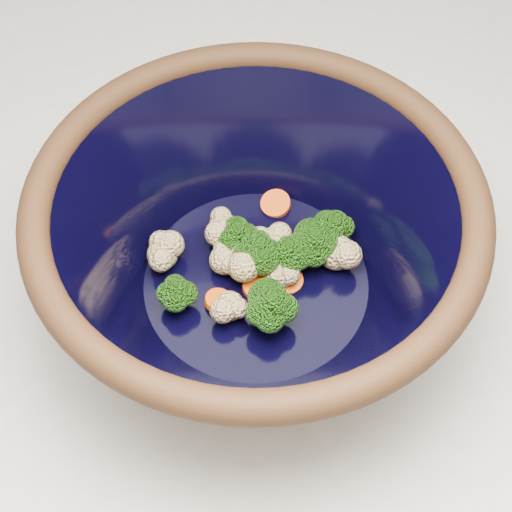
% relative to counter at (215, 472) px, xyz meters
% --- Properties ---
extents(counter, '(1.20, 1.20, 0.90)m').
position_rel_counter_xyz_m(counter, '(0.00, 0.00, 0.00)').
color(counter, beige).
rests_on(counter, ground).
extents(mixing_bowl, '(0.38, 0.38, 0.17)m').
position_rel_counter_xyz_m(mixing_bowl, '(0.06, 0.02, 0.54)').
color(mixing_bowl, black).
rests_on(mixing_bowl, counter).
extents(vegetable_pile, '(0.20, 0.17, 0.05)m').
position_rel_counter_xyz_m(vegetable_pile, '(0.07, 0.03, 0.51)').
color(vegetable_pile, '#608442').
rests_on(vegetable_pile, mixing_bowl).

